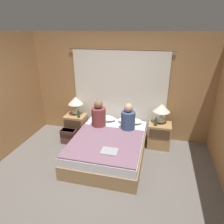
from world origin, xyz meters
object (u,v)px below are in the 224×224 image
pillow_left (104,118)px  laptop_on_bed (109,151)px  nightstand_right (159,135)px  lamp_right (162,110)px  beer_bottle_on_left_stand (79,114)px  beer_bottle_on_right_stand (156,122)px  nightstand_left (76,126)px  lamp_left (76,103)px  bed (109,147)px  person_left_in_bed (99,116)px  pillow_right (130,121)px  backpack_on_floor (69,136)px  person_right_in_bed (128,119)px

pillow_left → laptop_on_bed: (0.48, -1.32, -0.02)m
nightstand_right → lamp_right: 0.59m
beer_bottle_on_left_stand → beer_bottle_on_right_stand: bearing=0.0°
nightstand_left → lamp_left: 0.59m
nightstand_left → beer_bottle_on_left_stand: 0.41m
bed → nightstand_left: size_ratio=3.32×
bed → person_left_in_bed: (-0.35, 0.43, 0.50)m
nightstand_right → person_left_in_bed: bearing=-170.8°
pillow_right → bed: bearing=-112.5°
pillow_left → beer_bottle_on_right_stand: bearing=-10.2°
pillow_right → person_left_in_bed: size_ratio=0.92×
nightstand_right → beer_bottle_on_left_stand: 1.95m
pillow_left → backpack_on_floor: size_ratio=1.63×
pillow_right → beer_bottle_on_left_stand: bearing=-169.5°
lamp_left → pillow_left: (0.70, 0.04, -0.35)m
bed → beer_bottle_on_right_stand: size_ratio=8.88×
person_left_in_bed → beer_bottle_on_right_stand: (1.27, 0.11, -0.07)m
person_left_in_bed → pillow_left: bearing=85.2°
lamp_right → person_left_in_bed: size_ratio=0.71×
lamp_right → backpack_on_floor: (-2.09, -0.44, -0.68)m
pillow_right → person_left_in_bed: 0.77m
nightstand_left → lamp_right: (2.05, 0.07, 0.59)m
bed → lamp_right: (1.02, 0.73, 0.65)m
backpack_on_floor → person_left_in_bed: bearing=11.1°
lamp_right → person_right_in_bed: person_right_in_bed is taller
lamp_left → beer_bottle_on_right_stand: 1.97m
beer_bottle_on_right_stand → person_right_in_bed: bearing=-169.1°
nightstand_left → backpack_on_floor: (-0.04, -0.36, -0.09)m
lamp_right → person_left_in_bed: (-1.37, -0.30, -0.15)m
lamp_left → nightstand_right: bearing=-2.1°
nightstand_right → backpack_on_floor: 2.12m
pillow_left → beer_bottle_on_right_stand: size_ratio=2.71×
bed → laptop_on_bed: bearing=-73.9°
pillow_right → laptop_on_bed: 1.33m
bed → nightstand_right: 1.22m
bed → nightstand_right: (1.02, 0.66, 0.06)m
nightstand_right → nightstand_left: bearing=180.0°
person_right_in_bed → laptop_on_bed: (-0.17, -0.99, -0.22)m
bed → person_right_in_bed: 0.74m
nightstand_left → lamp_right: bearing=2.1°
person_right_in_bed → beer_bottle_on_right_stand: person_right_in_bed is taller
pillow_right → backpack_on_floor: size_ratio=1.63×
nightstand_right → backpack_on_floor: nightstand_right is taller
bed → backpack_on_floor: bearing=164.6°
lamp_right → beer_bottle_on_left_stand: 1.93m
nightstand_left → lamp_right: lamp_right is taller
beer_bottle_on_right_stand → backpack_on_floor: size_ratio=0.60×
nightstand_right → lamp_left: 2.13m
nightstand_left → bed: bearing=-32.7°
nightstand_left → backpack_on_floor: 0.38m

